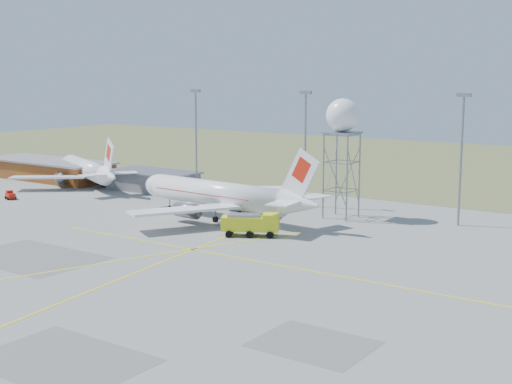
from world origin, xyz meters
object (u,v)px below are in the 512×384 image
Objects in this scene: radar_tower at (342,152)px; airliner_far at (88,170)px; fire_truck at (252,225)px; airliner_main at (221,195)px; baggage_tug at (10,196)px.

airliner_far is at bearing -179.24° from radar_tower.
fire_truck is (55.75, -18.58, -1.88)m from airliner_far.
airliner_far is 3.67× the size of fire_truck.
radar_tower is at bearing -139.15° from airliner_main.
fire_truck is at bearing -102.00° from radar_tower.
baggage_tug is (0.25, -19.49, -2.86)m from airliner_far.
airliner_far reaches higher than baggage_tug.
fire_truck reaches higher than baggage_tug.
airliner_main is 44.73m from baggage_tug.
airliner_main is 4.29× the size of fire_truck.
airliner_main reaches higher than airliner_far.
airliner_far is at bearing 108.49° from baggage_tug.
airliner_main is at bearing 117.23° from fire_truck.
airliner_main is at bearing -143.56° from radar_tower.
fire_truck is at bearing 18.70° from baggage_tug.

